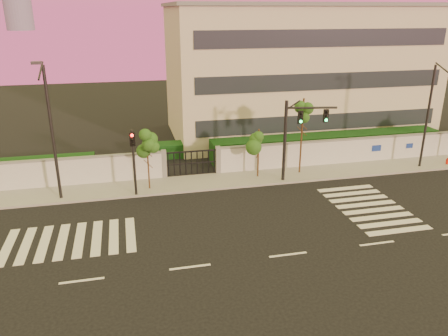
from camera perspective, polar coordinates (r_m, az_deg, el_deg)
The scene contains 14 objects.
ground at distance 22.71m, azimuth 8.35°, elevation -11.15°, with size 120.00×120.00×0.00m, color black.
sidewalk at distance 31.66m, azimuth 1.58°, elevation -1.50°, with size 60.00×3.00×0.15m, color gray.
perimeter_wall at distance 32.70m, azimuth 1.11°, elevation 1.07°, with size 60.00×0.36×2.20m.
hedge_row at distance 35.55m, azimuth 1.70°, elevation 2.20°, with size 41.00×4.25×1.80m.
institutional_building at distance 43.60m, azimuth 9.53°, elevation 12.45°, with size 24.40×12.40×12.25m.
road_markings at distance 25.37m, azimuth 1.94°, elevation -7.37°, with size 57.00×7.62×0.02m.
street_tree_c at distance 29.35m, azimuth -9.99°, elevation 2.89°, with size 1.32×1.05×4.33m.
street_tree_d at distance 31.34m, azimuth 4.57°, elevation 3.37°, with size 1.43×1.14×3.72m.
street_tree_e at distance 32.17m, azimuth 10.26°, elevation 6.28°, with size 1.57×1.25×5.74m.
traffic_signal_main at distance 30.83m, azimuth 9.30°, elevation 4.78°, with size 3.70×0.85×5.88m.
traffic_signal_secondary at distance 28.56m, azimuth -11.75°, elevation 1.68°, with size 0.36×0.34×4.57m.
streetlight_west at distance 28.74m, azimuth -21.67°, elevation 4.91°, with size 0.54×2.17×9.03m.
streetlight_east at distance 36.17m, azimuth 25.28°, elevation 6.62°, with size 0.50×2.00×8.30m.
fire_hydrant at distance 38.79m, azimuth 27.13°, elevation 0.72°, with size 0.25×0.25×0.66m.
Camera 1 is at (-7.49, -18.00, 11.65)m, focal length 35.00 mm.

